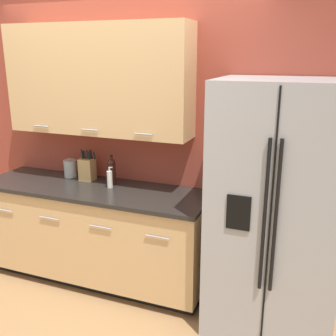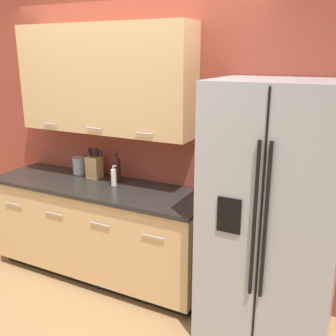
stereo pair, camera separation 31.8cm
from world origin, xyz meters
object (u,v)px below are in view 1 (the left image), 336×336
at_px(refrigerator, 276,210).
at_px(steel_canister, 70,168).
at_px(knife_block, 87,169).
at_px(wine_bottle, 112,171).
at_px(soap_dispenser, 110,179).

bearing_deg(refrigerator, steel_canister, 172.80).
distance_m(refrigerator, knife_block, 1.76).
distance_m(refrigerator, steel_canister, 1.97).
bearing_deg(wine_bottle, refrigerator, -7.57).
bearing_deg(knife_block, wine_bottle, -4.07).
xyz_separation_m(wine_bottle, steel_canister, (-0.48, 0.05, -0.04)).
relative_size(wine_bottle, steel_canister, 1.48).
relative_size(refrigerator, steel_canister, 10.35).
bearing_deg(refrigerator, knife_block, 172.97).
height_order(wine_bottle, soap_dispenser, wine_bottle).
xyz_separation_m(refrigerator, soap_dispenser, (-1.44, 0.10, 0.04)).
height_order(knife_block, wine_bottle, knife_block).
height_order(knife_block, steel_canister, knife_block).
bearing_deg(soap_dispenser, knife_block, 158.80).
distance_m(wine_bottle, steel_canister, 0.48).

